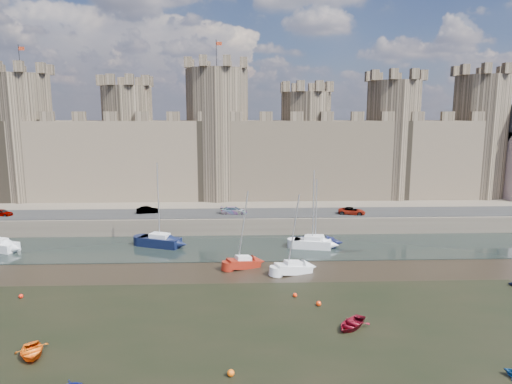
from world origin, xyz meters
TOP-DOWN VIEW (x-y plane):
  - ground at (0.00, 0.00)m, footprint 160.00×160.00m
  - seaweed_patch at (0.00, -6.00)m, footprint 70.00×34.00m
  - water_channel at (0.00, 24.00)m, footprint 160.00×12.00m
  - quay at (0.00, 60.00)m, footprint 160.00×60.00m
  - road at (0.00, 34.00)m, footprint 160.00×7.00m
  - castle at (-0.64, 48.00)m, footprint 108.50×11.00m
  - car_0 at (-29.87, 33.51)m, footprint 3.36×2.09m
  - car_1 at (-8.30, 34.40)m, footprint 3.54×1.75m
  - car_2 at (5.02, 33.47)m, footprint 4.15×1.91m
  - car_3 at (23.02, 32.45)m, footprint 4.42×2.85m
  - sailboat_1 at (-4.88, 24.79)m, footprint 6.06×4.08m
  - sailboat_2 at (15.57, 23.26)m, footprint 5.13×2.87m
  - sailboat_3 at (16.12, 24.28)m, footprint 5.36×2.47m
  - sailboat_4 at (6.29, 15.94)m, footprint 4.17×2.96m
  - sailboat_5 at (11.88, 13.92)m, footprint 4.49×2.94m
  - dinghy_0 at (-9.54, -3.27)m, footprint 3.63×4.08m
  - dinghy_4 at (15.20, 0.43)m, footprint 3.90×3.93m
  - buoy_1 at (-15.47, 7.86)m, footprint 0.42×0.42m
  - buoy_2 at (5.21, -6.31)m, footprint 0.50×0.50m
  - buoy_3 at (11.27, 7.15)m, footprint 0.42×0.42m
  - buoy_5 at (13.23, 5.00)m, footprint 0.48×0.48m

SIDE VIEW (x-z plane):
  - ground at x=0.00m, z-range 0.00..0.00m
  - seaweed_patch at x=0.00m, z-range 0.00..0.01m
  - water_channel at x=0.00m, z-range 0.00..0.08m
  - buoy_1 at x=-15.47m, z-range 0.00..0.42m
  - buoy_3 at x=11.27m, z-range 0.00..0.42m
  - buoy_5 at x=13.23m, z-range 0.00..0.48m
  - buoy_2 at x=5.21m, z-range 0.00..0.50m
  - dinghy_4 at x=15.20m, z-range 0.00..0.67m
  - dinghy_0 at x=-9.54m, z-range 0.00..0.70m
  - sailboat_5 at x=11.88m, z-range -3.85..5.19m
  - sailboat_4 at x=6.29m, z-range -3.86..5.24m
  - sailboat_3 at x=16.12m, z-range -3.84..5.29m
  - sailboat_2 at x=15.57m, z-range -4.40..6.05m
  - sailboat_1 at x=-4.88m, z-range -4.79..6.53m
  - quay at x=0.00m, z-range 0.00..2.50m
  - road at x=0.00m, z-range 2.50..2.60m
  - car_0 at x=-29.87m, z-range 2.50..3.57m
  - car_1 at x=-8.30m, z-range 2.50..3.62m
  - car_3 at x=23.02m, z-range 2.50..3.63m
  - car_2 at x=5.02m, z-range 2.50..3.68m
  - castle at x=-0.64m, z-range -2.83..26.17m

